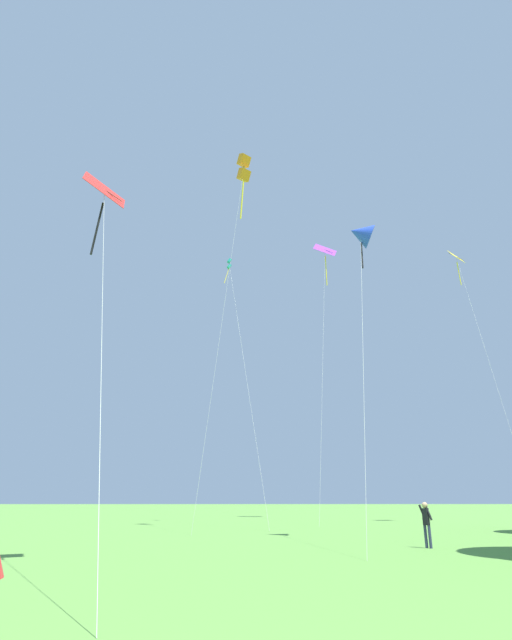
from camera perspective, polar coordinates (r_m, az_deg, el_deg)
name	(u,v)px	position (r m, az deg, el deg)	size (l,w,h in m)	color
kite_blue_delta	(361,234)	(26.39, 11.63, 9.41)	(2.99, 7.41, 15.00)	blue
kite_purple_streamer	(325,260)	(52.59, 7.76, 6.67)	(4.56, 12.11, 26.93)	purple
kite_orange_box	(244,170)	(37.88, -1.39, 16.43)	(2.88, 4.64, 25.11)	orange
kite_yellow_diamond	(459,268)	(45.62, 21.78, 5.46)	(1.81, 8.83, 21.63)	yellow
kite_teal_box	(230,270)	(42.79, -2.94, 5.67)	(3.25, 8.94, 20.92)	teal
kite_red_high	(103,203)	(16.50, -16.77, 12.46)	(3.23, 7.02, 11.37)	red
person_child_small	(426,520)	(20.81, 18.52, -20.49)	(0.40, 0.41, 1.56)	#2D3351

